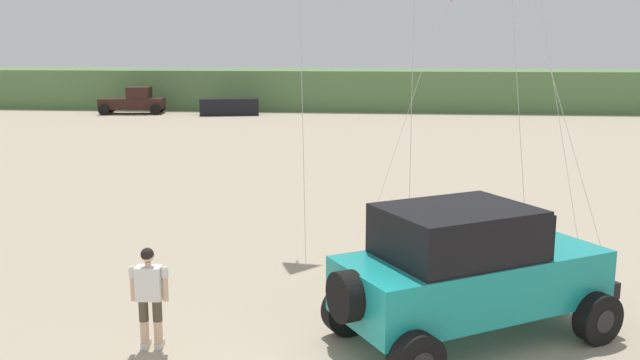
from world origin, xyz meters
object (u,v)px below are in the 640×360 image
(jeep, at_px, (469,269))
(person_watching, at_px, (149,292))
(distant_pickup, at_px, (134,101))
(distant_sedan, at_px, (229,107))

(jeep, height_order, person_watching, jeep)
(person_watching, bearing_deg, jeep, 9.83)
(distant_pickup, bearing_deg, person_watching, -68.42)
(jeep, distance_m, distant_sedan, 39.68)
(person_watching, xyz_separation_m, distant_sedan, (-8.01, 38.34, -0.34))
(distant_pickup, bearing_deg, distant_sedan, -1.44)
(distant_pickup, xyz_separation_m, distant_sedan, (7.23, -0.18, -0.34))
(jeep, xyz_separation_m, distant_pickup, (-20.27, 37.65, -0.26))
(jeep, xyz_separation_m, distant_sedan, (-13.05, 37.47, -0.60))
(jeep, xyz_separation_m, person_watching, (-5.04, -0.87, -0.26))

